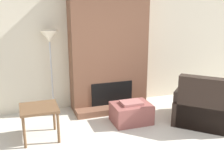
{
  "coord_description": "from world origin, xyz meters",
  "views": [
    {
      "loc": [
        -1.76,
        -2.61,
        2.21
      ],
      "look_at": [
        0.0,
        2.54,
        0.56
      ],
      "focal_mm": 45.0,
      "sensor_mm": 36.0,
      "label": 1
    }
  ],
  "objects": [
    {
      "name": "fireplace",
      "position": [
        0.0,
        2.74,
        1.26
      ],
      "size": [
        1.57,
        0.72,
        2.6
      ],
      "color": "brown",
      "rests_on": "ground_plane"
    },
    {
      "name": "side_table",
      "position": [
        -1.52,
        1.74,
        0.47
      ],
      "size": [
        0.6,
        0.58,
        0.56
      ],
      "color": "brown",
      "rests_on": "ground_plane"
    },
    {
      "name": "wall_back",
      "position": [
        0.0,
        3.0,
        1.3
      ],
      "size": [
        7.3,
        0.06,
        2.6
      ],
      "primitive_type": "cube",
      "color": "beige",
      "rests_on": "ground_plane"
    },
    {
      "name": "armchair",
      "position": [
        1.39,
        1.38,
        0.3
      ],
      "size": [
        1.42,
        1.42,
        0.96
      ],
      "rotation": [
        0.0,
        0.0,
        2.37
      ],
      "color": "black",
      "rests_on": "ground_plane"
    },
    {
      "name": "floor_lamp_left",
      "position": [
        -1.17,
        2.75,
        1.46
      ],
      "size": [
        0.33,
        0.33,
        1.66
      ],
      "color": "#ADADB2",
      "rests_on": "ground_plane"
    },
    {
      "name": "ottoman",
      "position": [
        0.14,
        1.84,
        0.19
      ],
      "size": [
        0.7,
        0.54,
        0.41
      ],
      "color": "#8C4C47",
      "rests_on": "ground_plane"
    }
  ]
}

